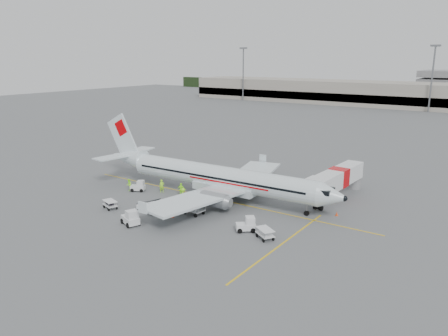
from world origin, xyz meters
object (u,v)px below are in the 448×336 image
Objects in this scene: jet_bridge at (338,184)px; belt_loader at (149,202)px; tug_aft at (138,186)px; tug_fore at (246,224)px; aircraft at (220,162)px; tug_mid at (130,217)px.

belt_loader is at bearing -130.13° from jet_bridge.
belt_loader is (-16.95, -17.98, -0.84)m from jet_bridge.
tug_fore is at bearing -39.12° from tug_aft.
tug_fore is (8.73, -7.70, -4.16)m from aircraft.
tug_aft is (-24.28, -12.73, -1.29)m from jet_bridge.
tug_aft is at bearing 151.02° from belt_loader.
belt_loader is 4.45m from tug_mid.
tug_mid reaches higher than tug_aft.
jet_bridge reaches higher than belt_loader.
tug_fore is at bearing -100.76° from jet_bridge.
tug_aft is (-20.19, 3.77, -0.05)m from tug_fore.
jet_bridge is at bearing -0.87° from tug_aft.
belt_loader is 1.91× the size of tug_mid.
belt_loader is 2.28× the size of tug_aft.
tug_mid is at bearing -67.86° from belt_loader.
tug_aft is at bearing -163.13° from aircraft.
tug_fore reaches higher than tug_aft.
belt_loader is at bearing -116.26° from aircraft.
aircraft is 18.37× the size of tug_aft.
aircraft reaches higher than tug_mid.
tug_mid is (-2.94, -13.45, -4.07)m from aircraft.
jet_bridge reaches higher than tug_mid.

